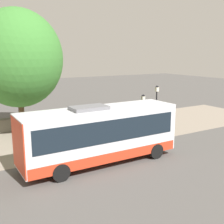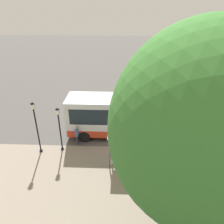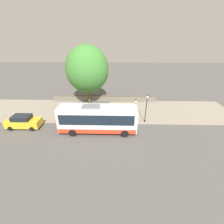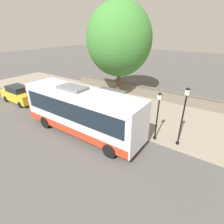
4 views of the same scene
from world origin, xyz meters
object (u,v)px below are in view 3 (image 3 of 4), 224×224
Objects in this scene: bench at (86,111)px; street_lamp_near at (135,109)px; parked_car_behind_bus at (23,122)px; pedestrian at (128,119)px; bus_shelter at (100,106)px; shade_tree at (87,69)px; bus at (97,118)px; street_lamp_far at (146,106)px.

street_lamp_near is at bearing 70.49° from bench.
street_lamp_near is 15.66m from parked_car_behind_bus.
pedestrian is 0.37× the size of parked_car_behind_bus.
bus_shelter is 7.40m from shade_tree.
bus reaches higher than bench.
bus_shelter is 0.73× the size of street_lamp_near.
shade_tree is at bearing -131.45° from street_lamp_near.
street_lamp_far reaches higher than bench.
shade_tree is at bearing -179.33° from bench.
bus is at bearing -68.06° from street_lamp_far.
street_lamp_far is 12.01m from shade_tree.
bus is 4.46m from pedestrian.
shade_tree reaches higher than street_lamp_far.
bus is 3.67× the size of bus_shelter.
street_lamp_far is at bearing 111.94° from bus.
street_lamp_near is (-0.78, 1.07, 1.22)m from pedestrian.
street_lamp_near reaches higher than bus_shelter.
bus_shelter is at bearing 179.44° from bus.
street_lamp_near reaches higher than pedestrian.
shade_tree is at bearing -153.99° from bus_shelter.
bench is (-5.12, -2.54, -1.45)m from bus.
bus_shelter is 10.96m from parked_car_behind_bus.
bus_shelter is 0.60× the size of parked_car_behind_bus.
bus_shelter is (-3.83, 0.04, 0.12)m from bus.
bus_shelter is 3.28m from bench.
bus is 2.19× the size of parked_car_behind_bus.
bench is at bearing -104.50° from street_lamp_far.
parked_car_behind_bus is at bearing -73.09° from bus_shelter.
shade_tree reaches higher than bus.
street_lamp_near is at bearing 74.31° from bus_shelter.
bus is at bearing -64.85° from street_lamp_near.
bus is at bearing -68.13° from pedestrian.
bench is (-1.29, -2.58, -1.58)m from bus_shelter.
bus_shelter reaches higher than parked_car_behind_bus.
pedestrian is 0.46× the size of street_lamp_near.
bus_shelter reaches higher than pedestrian.
street_lamp_far is 0.41× the size of shade_tree.
shade_tree is (-4.09, -0.05, 5.93)m from bench.
bus is 5.90m from bench.
street_lamp_near reaches higher than bench.
parked_car_behind_bus is at bearing -93.66° from bus.
street_lamp_far is (-1.09, 2.70, 1.54)m from pedestrian.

